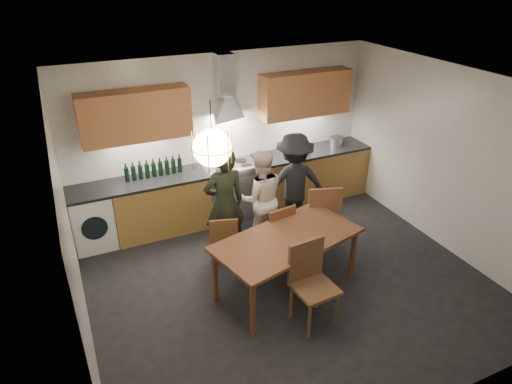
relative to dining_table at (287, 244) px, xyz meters
name	(u,v)px	position (x,y,z in m)	size (l,w,h in m)	color
ground	(287,280)	(0.09, 0.12, -0.69)	(5.00, 5.00, 0.00)	black
room_shell	(292,163)	(0.09, 0.12, 1.02)	(5.02, 4.52, 2.61)	white
counter_run	(233,190)	(0.12, 2.07, -0.24)	(5.00, 0.62, 0.90)	tan
range_stove	(232,191)	(0.09, 2.07, -0.24)	(0.90, 0.60, 0.92)	silver
wall_fixtures	(227,103)	(0.09, 2.19, 1.19)	(4.30, 0.54, 1.10)	#D18550
pendant_lamp	(212,148)	(-0.91, 0.02, 1.41)	(0.43, 0.43, 0.70)	black
dining_table	(287,244)	(0.00, 0.00, 0.00)	(2.00, 1.33, 0.77)	brown
chair_back_left	(224,239)	(-0.57, 0.73, -0.21)	(0.47, 0.47, 0.83)	brown
chair_back_mid	(278,231)	(0.16, 0.55, -0.17)	(0.46, 0.46, 0.91)	brown
chair_back_right	(322,213)	(0.90, 0.61, -0.09)	(0.59, 0.59, 1.04)	brown
chair_front	(310,278)	(-0.01, -0.59, -0.10)	(0.49, 0.49, 1.02)	brown
person_left	(225,203)	(-0.41, 1.08, 0.12)	(0.59, 0.39, 1.62)	black
person_mid	(260,198)	(0.16, 1.13, 0.05)	(0.72, 0.56, 1.48)	silver
person_right	(294,183)	(0.80, 1.29, 0.10)	(1.02, 0.58, 1.57)	black
mixing_bowl	(301,151)	(1.35, 2.05, 0.25)	(0.30, 0.30, 0.07)	#B9B9BC
stock_pot	(336,142)	(2.06, 2.08, 0.29)	(0.22, 0.22, 0.16)	silver
wine_bottles	(154,168)	(-1.12, 2.16, 0.36)	(0.87, 0.07, 0.28)	black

